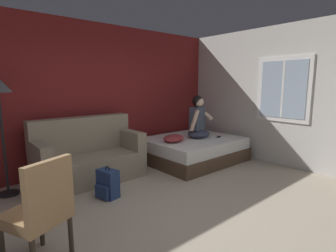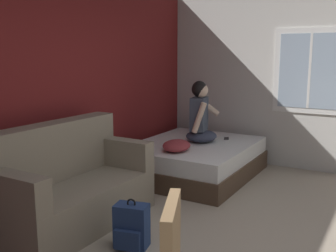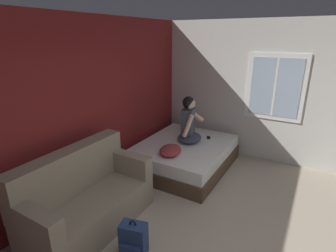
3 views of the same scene
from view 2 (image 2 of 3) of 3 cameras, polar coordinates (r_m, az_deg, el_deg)
wall_back_accent at (r=4.54m, az=-19.00°, el=5.02°), size 11.17×0.16×2.70m
bed at (r=5.69m, az=3.86°, el=-4.84°), size 1.91×1.57×0.48m
couch at (r=4.18m, az=-14.01°, el=-8.58°), size 1.70×0.82×1.04m
person_seated at (r=5.67m, az=4.73°, el=1.29°), size 0.60×0.54×0.88m
backpack at (r=3.68m, az=-5.35°, el=-14.37°), size 0.29×0.34×0.46m
throw_pillow at (r=5.15m, az=1.25°, el=-2.86°), size 0.56×0.48×0.14m
cell_phone at (r=5.95m, az=8.48°, el=-1.79°), size 0.16×0.12×0.01m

